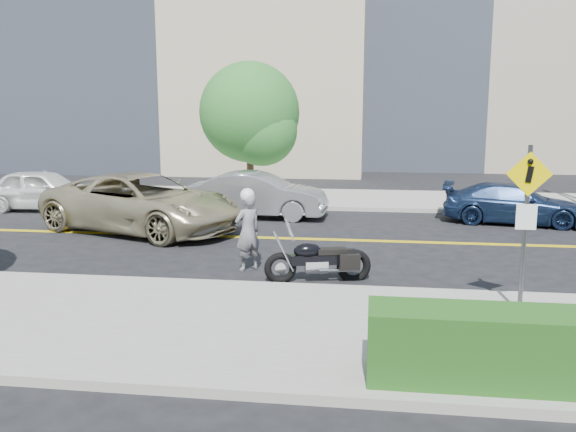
{
  "coord_description": "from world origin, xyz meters",
  "views": [
    {
      "loc": [
        1.49,
        -17.25,
        3.79
      ],
      "look_at": [
        -0.46,
        -2.94,
        1.2
      ],
      "focal_mm": 38.0,
      "sensor_mm": 36.0,
      "label": 1
    }
  ],
  "objects_px": {
    "motorcycle": "(319,250)",
    "parked_car_white": "(43,190)",
    "parked_car_silver": "(258,195)",
    "parked_car_blue": "(514,204)",
    "suv": "(143,203)",
    "pedestrian_sign": "(526,213)",
    "motorcyclist": "(248,230)"
  },
  "relations": [
    {
      "from": "pedestrian_sign",
      "to": "parked_car_white",
      "type": "xyz_separation_m",
      "value": [
        -14.75,
        10.02,
        -1.2
      ]
    },
    {
      "from": "parked_car_white",
      "to": "parked_car_silver",
      "type": "bearing_deg",
      "value": -94.81
    },
    {
      "from": "suv",
      "to": "parked_car_white",
      "type": "bearing_deg",
      "value": 78.2
    },
    {
      "from": "suv",
      "to": "motorcyclist",
      "type": "bearing_deg",
      "value": -113.38
    },
    {
      "from": "parked_car_white",
      "to": "parked_car_blue",
      "type": "bearing_deg",
      "value": -93.18
    },
    {
      "from": "motorcyclist",
      "to": "parked_car_white",
      "type": "relative_size",
      "value": 0.43
    },
    {
      "from": "motorcyclist",
      "to": "parked_car_blue",
      "type": "distance_m",
      "value": 10.23
    },
    {
      "from": "suv",
      "to": "parked_car_white",
      "type": "relative_size",
      "value": 1.43
    },
    {
      "from": "parked_car_white",
      "to": "parked_car_silver",
      "type": "height_order",
      "value": "parked_car_silver"
    },
    {
      "from": "parked_car_blue",
      "to": "parked_car_white",
      "type": "bearing_deg",
      "value": 98.81
    },
    {
      "from": "motorcycle",
      "to": "parked_car_blue",
      "type": "xyz_separation_m",
      "value": [
        5.79,
        7.64,
        -0.04
      ]
    },
    {
      "from": "motorcyclist",
      "to": "pedestrian_sign",
      "type": "bearing_deg",
      "value": 110.19
    },
    {
      "from": "parked_car_white",
      "to": "parked_car_blue",
      "type": "xyz_separation_m",
      "value": [
        16.73,
        -0.35,
        -0.11
      ]
    },
    {
      "from": "pedestrian_sign",
      "to": "parked_car_blue",
      "type": "xyz_separation_m",
      "value": [
        1.98,
        9.67,
        -1.3
      ]
    },
    {
      "from": "motorcycle",
      "to": "parked_car_blue",
      "type": "height_order",
      "value": "motorcycle"
    },
    {
      "from": "parked_car_silver",
      "to": "parked_car_blue",
      "type": "height_order",
      "value": "parked_car_silver"
    },
    {
      "from": "pedestrian_sign",
      "to": "parked_car_white",
      "type": "height_order",
      "value": "pedestrian_sign"
    },
    {
      "from": "parked_car_silver",
      "to": "parked_car_blue",
      "type": "xyz_separation_m",
      "value": [
        8.56,
        0.05,
        -0.13
      ]
    },
    {
      "from": "parked_car_blue",
      "to": "motorcycle",
      "type": "bearing_deg",
      "value": 152.89
    },
    {
      "from": "motorcyclist",
      "to": "suv",
      "type": "distance_m",
      "value": 5.73
    },
    {
      "from": "motorcyclist",
      "to": "parked_car_silver",
      "type": "height_order",
      "value": "motorcyclist"
    },
    {
      "from": "suv",
      "to": "parked_car_blue",
      "type": "relative_size",
      "value": 1.42
    },
    {
      "from": "motorcycle",
      "to": "parked_car_silver",
      "type": "height_order",
      "value": "parked_car_silver"
    },
    {
      "from": "pedestrian_sign",
      "to": "parked_car_silver",
      "type": "xyz_separation_m",
      "value": [
        -6.57,
        9.62,
        -1.17
      ]
    },
    {
      "from": "parked_car_white",
      "to": "parked_car_blue",
      "type": "height_order",
      "value": "parked_car_white"
    },
    {
      "from": "motorcycle",
      "to": "suv",
      "type": "distance_m",
      "value": 7.49
    },
    {
      "from": "pedestrian_sign",
      "to": "parked_car_silver",
      "type": "relative_size",
      "value": 0.63
    },
    {
      "from": "suv",
      "to": "parked_car_silver",
      "type": "distance_m",
      "value": 4.2
    },
    {
      "from": "parked_car_white",
      "to": "motorcyclist",
      "type": "bearing_deg",
      "value": -130.3
    },
    {
      "from": "motorcycle",
      "to": "parked_car_white",
      "type": "height_order",
      "value": "parked_car_white"
    },
    {
      "from": "suv",
      "to": "parked_car_blue",
      "type": "xyz_separation_m",
      "value": [
        11.61,
        2.94,
        -0.24
      ]
    },
    {
      "from": "parked_car_blue",
      "to": "suv",
      "type": "bearing_deg",
      "value": 114.21
    }
  ]
}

